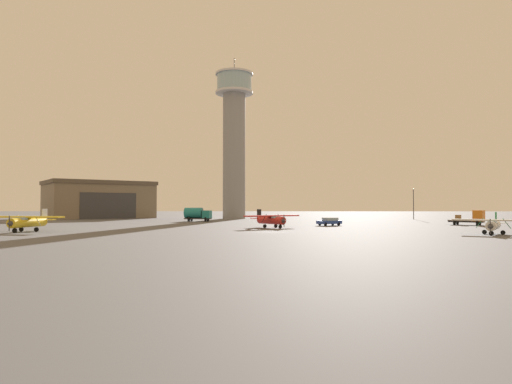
# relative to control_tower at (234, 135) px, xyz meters

# --- Properties ---
(ground_plane) EXTENTS (400.00, 400.00, 0.00)m
(ground_plane) POSITION_rel_control_tower_xyz_m (9.84, -56.92, -21.98)
(ground_plane) COLOR #545456
(control_tower) EXTENTS (9.86, 9.86, 42.32)m
(control_tower) POSITION_rel_control_tower_xyz_m (0.00, 0.00, 0.00)
(control_tower) COLOR gray
(control_tower) RESTS_ON ground_plane
(hangar) EXTENTS (32.38, 30.88, 10.00)m
(hangar) POSITION_rel_control_tower_xyz_m (-37.54, 4.07, -16.96)
(hangar) COLOR #7A6B56
(hangar) RESTS_ON ground_plane
(airplane_red) EXTENTS (8.60, 7.52, 2.87)m
(airplane_red) POSITION_rel_control_tower_xyz_m (9.89, -46.34, -20.64)
(airplane_red) COLOR red
(airplane_red) RESTS_ON ground_plane
(airplane_yellow) EXTENTS (10.26, 8.04, 3.02)m
(airplane_yellow) POSITION_rel_control_tower_xyz_m (-22.06, -57.81, -20.57)
(airplane_yellow) COLOR gold
(airplane_yellow) RESTS_ON ground_plane
(airplane_white) EXTENTS (8.29, 6.74, 2.65)m
(airplane_white) POSITION_rel_control_tower_xyz_m (36.61, -61.00, -20.74)
(airplane_white) COLOR white
(airplane_white) RESTS_ON ground_plane
(truck_fuel_tanker_teal) EXTENTS (5.92, 3.56, 2.99)m
(truck_fuel_tanker_teal) POSITION_rel_control_tower_xyz_m (-6.23, -19.90, -20.34)
(truck_fuel_tanker_teal) COLOR #38383D
(truck_fuel_tanker_teal) RESTS_ON ground_plane
(truck_flatbed_orange) EXTENTS (5.98, 5.23, 2.63)m
(truck_flatbed_orange) POSITION_rel_control_tower_xyz_m (45.13, -36.01, -20.71)
(truck_flatbed_orange) COLOR #38383D
(truck_flatbed_orange) RESTS_ON ground_plane
(car_blue) EXTENTS (4.50, 3.59, 1.37)m
(car_blue) POSITION_rel_control_tower_xyz_m (19.91, -38.65, -21.24)
(car_blue) COLOR #2847A8
(car_blue) RESTS_ON ground_plane
(light_post_north) EXTENTS (0.44, 0.44, 7.83)m
(light_post_north) POSITION_rel_control_tower_xyz_m (45.12, -3.76, -17.26)
(light_post_north) COLOR #38383D
(light_post_north) RESTS_ON ground_plane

